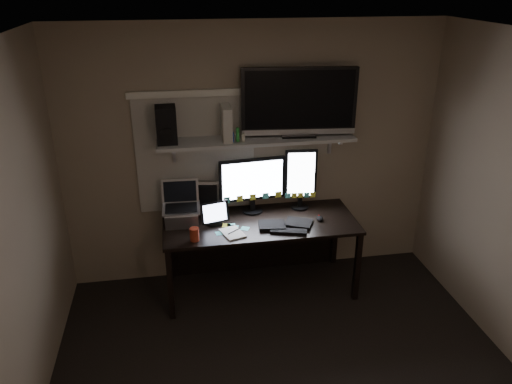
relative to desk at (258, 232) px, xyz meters
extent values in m
plane|color=silver|center=(0.00, -1.55, 1.95)|extent=(3.60, 3.60, 0.00)
plane|color=#7B6C58|center=(0.00, 0.25, 0.70)|extent=(3.60, 0.00, 3.60)
cube|color=beige|center=(-0.55, 0.24, 0.75)|extent=(1.10, 0.02, 1.10)
cube|color=black|center=(0.00, -0.12, 0.16)|extent=(1.80, 0.75, 0.03)
cube|color=black|center=(0.00, 0.23, -0.20)|extent=(1.80, 0.02, 0.70)
cube|color=black|center=(-0.86, -0.46, -0.20)|extent=(0.05, 0.05, 0.70)
cube|color=black|center=(0.86, -0.46, -0.20)|extent=(0.05, 0.05, 0.70)
cube|color=black|center=(-0.86, 0.21, -0.20)|extent=(0.05, 0.05, 0.70)
cube|color=black|center=(0.86, 0.21, -0.20)|extent=(0.05, 0.05, 0.70)
cube|color=#A6A6A1|center=(0.00, 0.08, 0.91)|extent=(1.80, 0.35, 0.03)
cube|color=black|center=(-0.04, 0.10, 0.46)|extent=(0.64, 0.12, 0.56)
cube|color=black|center=(0.44, 0.11, 0.48)|extent=(0.31, 0.08, 0.61)
cube|color=black|center=(0.21, -0.25, 0.19)|extent=(0.54, 0.33, 0.03)
ellipsoid|color=black|center=(0.56, -0.18, 0.19)|extent=(0.08, 0.11, 0.04)
cube|color=silver|center=(-0.28, -0.32, 0.18)|extent=(0.23, 0.27, 0.01)
cube|color=black|center=(-0.42, -0.11, 0.29)|extent=(0.28, 0.17, 0.23)
cube|color=black|center=(-0.49, 0.17, 0.33)|extent=(0.26, 0.16, 0.31)
cube|color=#B9B9BE|center=(-0.72, -0.04, 0.37)|extent=(0.35, 0.29, 0.38)
cylinder|color=maroon|center=(-0.62, -0.38, 0.24)|extent=(0.10, 0.10, 0.12)
cube|color=black|center=(0.39, 0.09, 1.24)|extent=(1.06, 0.29, 0.63)
cube|color=beige|center=(-0.27, 0.08, 1.08)|extent=(0.09, 0.26, 0.31)
cube|color=black|center=(-0.80, 0.09, 1.09)|extent=(0.18, 0.22, 0.32)
camera|label=1|loc=(-0.74, -4.21, 2.30)|focal=35.00mm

